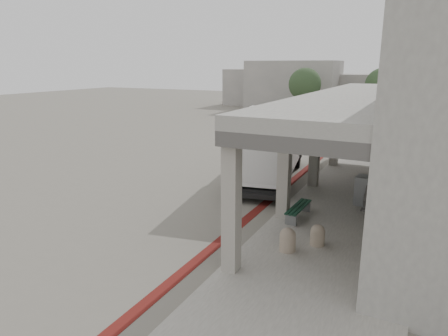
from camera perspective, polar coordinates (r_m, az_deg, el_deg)
The scene contains 11 objects.
ground at distance 14.09m, azimuth -0.49°, elevation -6.63°, with size 120.00×120.00×0.00m, color slate.
bike_lane_stripe at distance 15.43m, azimuth 6.25°, elevation -4.78°, with size 0.35×40.00×0.01m, color #5C1612.
sidewalk at distance 12.87m, azimuth 15.75°, elevation -9.04°, with size 4.40×28.00×0.12m, color gray.
distant_backdrop at distance 48.44m, azimuth 16.51°, elevation 11.17°, with size 28.00×10.00×6.50m.
tree_left at distance 41.22m, azimuth 11.47°, elevation 11.64°, with size 3.20×3.20×4.80m.
tree_mid at distance 41.91m, azimuth 21.64°, elevation 10.97°, with size 3.20×3.20×4.80m.
fedex_truck at distance 18.03m, azimuth 6.50°, elevation 3.58°, with size 3.54×7.71×3.17m.
bench at distance 13.60m, azimuth 10.58°, elevation -5.85°, with size 0.44×1.73×0.40m.
bollard_near at distance 11.25m, azimuth 9.08°, elevation -10.02°, with size 0.44×0.44×0.66m.
bollard_far at distance 11.75m, azimuth 13.23°, elevation -9.27°, with size 0.41×0.41×0.61m.
utility_cabinet at distance 15.43m, azimuth 19.21°, elevation -3.01°, with size 0.48×0.64×1.06m, color gray.
Camera 1 is at (6.02, -11.67, 5.10)m, focal length 32.00 mm.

